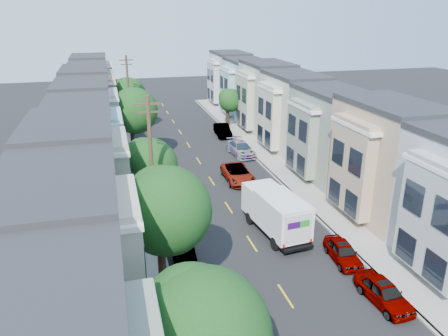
# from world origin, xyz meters

# --- Properties ---
(ground) EXTENTS (160.00, 160.00, 0.00)m
(ground) POSITION_xyz_m (0.00, 0.00, 0.00)
(ground) COLOR black
(ground) RESTS_ON ground
(road_slab) EXTENTS (12.00, 70.00, 0.02)m
(road_slab) POSITION_xyz_m (0.00, 15.00, 0.01)
(road_slab) COLOR black
(road_slab) RESTS_ON ground
(curb_left) EXTENTS (0.30, 70.00, 0.15)m
(curb_left) POSITION_xyz_m (-6.05, 15.00, 0.07)
(curb_left) COLOR gray
(curb_left) RESTS_ON ground
(curb_right) EXTENTS (0.30, 70.00, 0.15)m
(curb_right) POSITION_xyz_m (6.05, 15.00, 0.07)
(curb_right) COLOR gray
(curb_right) RESTS_ON ground
(sidewalk_left) EXTENTS (2.60, 70.00, 0.15)m
(sidewalk_left) POSITION_xyz_m (-7.35, 15.00, 0.07)
(sidewalk_left) COLOR gray
(sidewalk_left) RESTS_ON ground
(sidewalk_right) EXTENTS (2.60, 70.00, 0.15)m
(sidewalk_right) POSITION_xyz_m (7.35, 15.00, 0.07)
(sidewalk_right) COLOR gray
(sidewalk_right) RESTS_ON ground
(centerline) EXTENTS (0.12, 70.00, 0.01)m
(centerline) POSITION_xyz_m (0.00, 15.00, 0.00)
(centerline) COLOR gold
(centerline) RESTS_ON ground
(townhouse_row_left) EXTENTS (5.00, 70.00, 8.50)m
(townhouse_row_left) POSITION_xyz_m (-11.15, 15.00, 0.00)
(townhouse_row_left) COLOR gray
(townhouse_row_left) RESTS_ON ground
(townhouse_row_right) EXTENTS (5.00, 70.00, 8.50)m
(townhouse_row_right) POSITION_xyz_m (11.15, 15.00, 0.00)
(townhouse_row_right) COLOR gray
(townhouse_row_right) RESTS_ON ground
(tree_a) EXTENTS (4.70, 4.70, 7.15)m
(tree_a) POSITION_xyz_m (-6.30, -13.29, 4.78)
(tree_a) COLOR black
(tree_a) RESTS_ON ground
(tree_b) EXTENTS (4.70, 4.70, 7.71)m
(tree_b) POSITION_xyz_m (-6.30, -4.53, 5.34)
(tree_b) COLOR black
(tree_b) RESTS_ON ground
(tree_c) EXTENTS (4.20, 4.20, 6.48)m
(tree_c) POSITION_xyz_m (-6.30, 5.27, 4.36)
(tree_c) COLOR black
(tree_c) RESTS_ON ground
(tree_d) EXTENTS (4.70, 4.70, 7.82)m
(tree_d) POSITION_xyz_m (-6.30, 19.36, 5.44)
(tree_d) COLOR black
(tree_d) RESTS_ON ground
(tree_e) EXTENTS (4.70, 4.70, 6.98)m
(tree_e) POSITION_xyz_m (-6.30, 32.60, 4.61)
(tree_e) COLOR black
(tree_e) RESTS_ON ground
(tree_far_r) EXTENTS (3.10, 3.10, 5.28)m
(tree_far_r) POSITION_xyz_m (6.89, 30.61, 3.69)
(tree_far_r) COLOR black
(tree_far_r) RESTS_ON ground
(utility_pole_near) EXTENTS (1.60, 0.26, 10.00)m
(utility_pole_near) POSITION_xyz_m (-6.30, 2.00, 5.15)
(utility_pole_near) COLOR #42301E
(utility_pole_near) RESTS_ON ground
(utility_pole_far) EXTENTS (1.60, 0.26, 10.00)m
(utility_pole_far) POSITION_xyz_m (-6.30, 28.00, 5.15)
(utility_pole_far) COLOR #42301E
(utility_pole_far) RESTS_ON ground
(fedex_truck) EXTENTS (2.45, 6.37, 3.06)m
(fedex_truck) POSITION_xyz_m (2.07, 1.08, 1.71)
(fedex_truck) COLOR silver
(fedex_truck) RESTS_ON ground
(lead_sedan) EXTENTS (2.53, 5.25, 1.44)m
(lead_sedan) POSITION_xyz_m (2.37, 11.43, 0.72)
(lead_sedan) COLOR black
(lead_sedan) RESTS_ON ground
(parked_left_b) EXTENTS (1.54, 3.98, 1.29)m
(parked_left_b) POSITION_xyz_m (-4.90, -6.72, 0.64)
(parked_left_b) COLOR black
(parked_left_b) RESTS_ON ground
(parked_left_c) EXTENTS (1.37, 3.76, 1.25)m
(parked_left_c) POSITION_xyz_m (-4.90, -1.17, 0.62)
(parked_left_c) COLOR #8E949C
(parked_left_c) RESTS_ON ground
(parked_left_d) EXTENTS (1.59, 4.04, 1.30)m
(parked_left_d) POSITION_xyz_m (-4.90, 11.79, 0.65)
(parked_left_d) COLOR #370603
(parked_left_d) RESTS_ON ground
(parked_right_a) EXTENTS (1.83, 4.16, 1.32)m
(parked_right_a) POSITION_xyz_m (4.90, -7.92, 0.66)
(parked_right_a) COLOR #595C63
(parked_right_a) RESTS_ON ground
(parked_right_b) EXTENTS (1.83, 3.99, 1.25)m
(parked_right_b) POSITION_xyz_m (4.90, -3.50, 0.63)
(parked_right_b) COLOR silver
(parked_right_b) RESTS_ON ground
(parked_right_c) EXTENTS (2.43, 5.04, 1.47)m
(parked_right_c) POSITION_xyz_m (4.90, 18.79, 0.73)
(parked_right_c) COLOR black
(parked_right_c) RESTS_ON ground
(parked_right_d) EXTENTS (1.86, 4.64, 1.52)m
(parked_right_d) POSITION_xyz_m (4.90, 26.70, 0.76)
(parked_right_d) COLOR black
(parked_right_d) RESTS_ON ground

